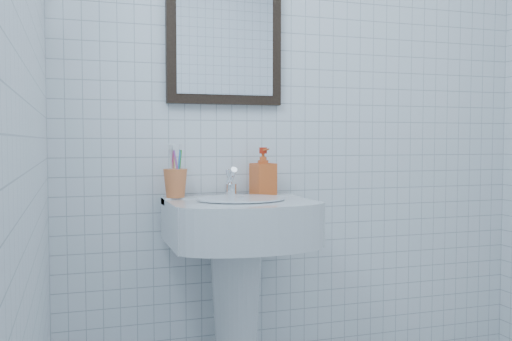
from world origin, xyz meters
name	(u,v)px	position (x,y,z in m)	size (l,w,h in m)	color
wall_back	(305,104)	(0.00, 1.20, 1.25)	(2.20, 0.02, 2.50)	white
wall_left	(18,55)	(-1.10, 0.00, 1.25)	(0.02, 2.40, 2.50)	white
washbasin	(238,267)	(-0.38, 0.99, 0.58)	(0.56, 0.41, 0.86)	silver
faucet	(231,184)	(-0.38, 1.09, 0.90)	(0.05, 0.11, 0.12)	white
toothbrush_cup	(175,183)	(-0.61, 1.09, 0.91)	(0.10, 0.10, 0.12)	orange
soap_dispenser	(263,171)	(-0.23, 1.10, 0.95)	(0.09, 0.09, 0.20)	#C53C13
wall_mirror	(225,31)	(-0.38, 1.18, 1.55)	(0.50, 0.04, 0.62)	black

